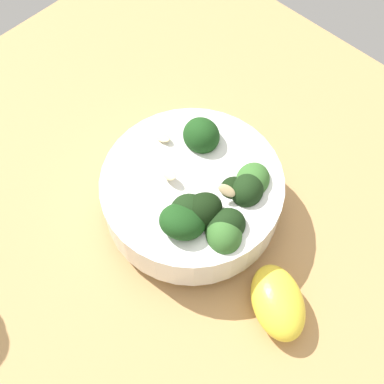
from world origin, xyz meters
The scene contains 3 objects.
ground_plane centered at (0.00, 0.00, -2.15)cm, with size 66.29×66.29×4.31cm, color tan.
bowl_of_broccoli centered at (-4.36, -0.62, 4.25)cm, with size 18.04×18.04×9.71cm.
lemon_wedge centered at (-17.07, 1.49, 1.95)cm, with size 7.46×4.81×3.89cm, color yellow.
Camera 1 is at (-21.31, 17.44, 47.49)cm, focal length 46.71 mm.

